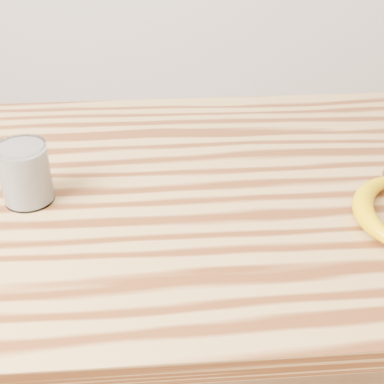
{
  "coord_description": "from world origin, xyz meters",
  "views": [
    {
      "loc": [
        -0.11,
        -0.83,
        1.42
      ],
      "look_at": [
        -0.05,
        -0.07,
        0.93
      ],
      "focal_mm": 50.0,
      "sensor_mm": 36.0,
      "label": 1
    }
  ],
  "objects": [
    {
      "name": "smoothie_glass",
      "position": [
        -0.33,
        -0.03,
        0.95
      ],
      "size": [
        0.09,
        0.09,
        0.11
      ],
      "color": "white",
      "rests_on": "table"
    },
    {
      "name": "banana",
      "position": [
        0.23,
        -0.11,
        0.92
      ],
      "size": [
        0.19,
        0.3,
        0.03
      ],
      "primitive_type": null,
      "rotation": [
        0.0,
        0.0,
        -0.31
      ],
      "color": "#C59800",
      "rests_on": "table"
    },
    {
      "name": "table",
      "position": [
        0.0,
        0.0,
        0.77
      ],
      "size": [
        1.2,
        0.8,
        0.9
      ],
      "color": "#9F7941",
      "rests_on": "ground"
    }
  ]
}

